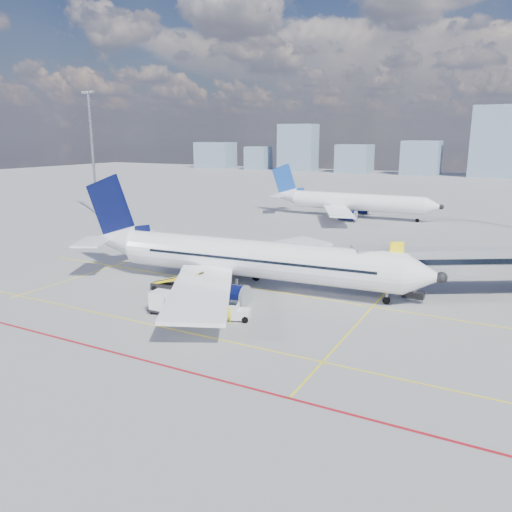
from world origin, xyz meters
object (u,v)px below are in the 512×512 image
at_px(belt_loader, 172,286).
at_px(second_aircraft, 350,202).
at_px(baggage_tug, 236,312).
at_px(ramp_worker, 229,314).
at_px(cargo_dolly, 169,303).
at_px(main_aircraft, 241,258).

bearing_deg(belt_loader, second_aircraft, 85.74).
bearing_deg(baggage_tug, ramp_worker, -119.44).
relative_size(second_aircraft, cargo_dolly, 9.19).
distance_m(main_aircraft, second_aircraft, 53.16).
xyz_separation_m(cargo_dolly, belt_loader, (-4.22, 5.92, -0.52)).
xyz_separation_m(main_aircraft, cargo_dolly, (-1.33, -11.25, -2.04)).
relative_size(baggage_tug, ramp_worker, 1.74).
relative_size(baggage_tug, belt_loader, 0.43).
bearing_deg(ramp_worker, second_aircraft, 17.27).
relative_size(main_aircraft, second_aircraft, 1.17).
bearing_deg(ramp_worker, baggage_tug, -2.26).
height_order(main_aircraft, baggage_tug, main_aircraft).
height_order(second_aircraft, ramp_worker, second_aircraft).
xyz_separation_m(main_aircraft, second_aircraft, (-4.21, 52.99, 0.01)).
relative_size(second_aircraft, belt_loader, 5.79).
bearing_deg(belt_loader, main_aircraft, 40.93).
xyz_separation_m(baggage_tug, ramp_worker, (-0.18, -0.86, -0.02)).
xyz_separation_m(main_aircraft, belt_loader, (-5.54, -5.33, -2.56)).
height_order(baggage_tug, cargo_dolly, cargo_dolly).
bearing_deg(second_aircraft, belt_loader, -91.98).
xyz_separation_m(baggage_tug, belt_loader, (-10.45, 4.26, -0.15)).
relative_size(baggage_tug, cargo_dolly, 0.69).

